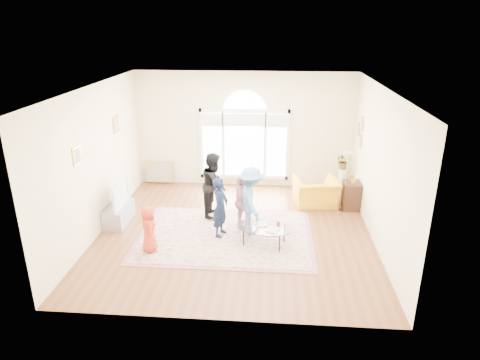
# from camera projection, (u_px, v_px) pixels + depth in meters

# --- Properties ---
(ground) EXTENTS (6.00, 6.00, 0.00)m
(ground) POSITION_uv_depth(u_px,v_px,m) (235.00, 232.00, 9.57)
(ground) COLOR brown
(ground) RESTS_ON ground
(room_shell) EXTENTS (6.00, 6.00, 6.00)m
(room_shell) POSITION_uv_depth(u_px,v_px,m) (244.00, 133.00, 11.66)
(room_shell) COLOR beige
(room_shell) RESTS_ON ground
(area_rug) EXTENTS (3.60, 2.60, 0.02)m
(area_rug) POSITION_uv_depth(u_px,v_px,m) (225.00, 235.00, 9.40)
(area_rug) COLOR beige
(area_rug) RESTS_ON ground
(rug_border) EXTENTS (3.80, 2.80, 0.01)m
(rug_border) POSITION_uv_depth(u_px,v_px,m) (225.00, 236.00, 9.41)
(rug_border) COLOR #995D61
(rug_border) RESTS_ON ground
(tv_console) EXTENTS (0.45, 1.00, 0.42)m
(tv_console) POSITION_uv_depth(u_px,v_px,m) (119.00, 214.00, 9.98)
(tv_console) COLOR #979AA0
(tv_console) RESTS_ON ground
(television) EXTENTS (0.17, 1.02, 0.59)m
(television) POSITION_uv_depth(u_px,v_px,m) (117.00, 194.00, 9.80)
(television) COLOR black
(television) RESTS_ON tv_console
(coffee_table) EXTENTS (1.35, 1.03, 0.54)m
(coffee_table) POSITION_uv_depth(u_px,v_px,m) (264.00, 227.00, 8.91)
(coffee_table) COLOR silver
(coffee_table) RESTS_ON ground
(armchair) EXTENTS (1.20, 1.09, 0.69)m
(armchair) POSITION_uv_depth(u_px,v_px,m) (316.00, 193.00, 10.85)
(armchair) COLOR yellow
(armchair) RESTS_ON ground
(side_cabinet) EXTENTS (0.40, 0.50, 0.70)m
(side_cabinet) POSITION_uv_depth(u_px,v_px,m) (351.00, 195.00, 10.66)
(side_cabinet) COLOR black
(side_cabinet) RESTS_ON ground
(floor_lamp) EXTENTS (0.26, 0.26, 1.51)m
(floor_lamp) POSITION_uv_depth(u_px,v_px,m) (347.00, 161.00, 10.22)
(floor_lamp) COLOR black
(floor_lamp) RESTS_ON ground
(plant_pedestal) EXTENTS (0.20, 0.20, 0.70)m
(plant_pedestal) POSITION_uv_depth(u_px,v_px,m) (342.00, 181.00, 11.62)
(plant_pedestal) COLOR white
(plant_pedestal) RESTS_ON ground
(potted_plant) EXTENTS (0.49, 0.46, 0.46)m
(potted_plant) POSITION_uv_depth(u_px,v_px,m) (344.00, 161.00, 11.42)
(potted_plant) COLOR #33722D
(potted_plant) RESTS_ON plant_pedestal
(leaning_picture) EXTENTS (0.80, 0.14, 0.62)m
(leaning_picture) POSITION_uv_depth(u_px,v_px,m) (160.00, 183.00, 12.46)
(leaning_picture) COLOR tan
(leaning_picture) RESTS_ON ground
(child_red) EXTENTS (0.48, 0.56, 0.98)m
(child_red) POSITION_uv_depth(u_px,v_px,m) (149.00, 229.00, 8.61)
(child_red) COLOR red
(child_red) RESTS_ON area_rug
(child_navy) EXTENTS (0.43, 0.55, 1.32)m
(child_navy) POSITION_uv_depth(u_px,v_px,m) (220.00, 207.00, 9.19)
(child_navy) COLOR #101B35
(child_navy) RESTS_ON area_rug
(child_black) EXTENTS (0.65, 0.80, 1.55)m
(child_black) POSITION_uv_depth(u_px,v_px,m) (214.00, 185.00, 10.14)
(child_black) COLOR black
(child_black) RESTS_ON area_rug
(child_pink) EXTENTS (0.38, 0.75, 1.23)m
(child_pink) POSITION_uv_depth(u_px,v_px,m) (241.00, 202.00, 9.57)
(child_pink) COLOR #C88C96
(child_pink) RESTS_ON area_rug
(child_blue) EXTENTS (0.80, 1.09, 1.51)m
(child_blue) POSITION_uv_depth(u_px,v_px,m) (251.00, 200.00, 9.32)
(child_blue) COLOR #5989C0
(child_blue) RESTS_ON area_rug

